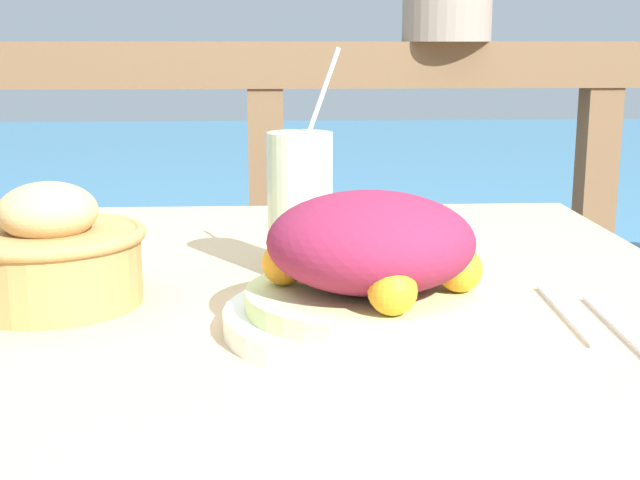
{
  "coord_description": "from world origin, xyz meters",
  "views": [
    {
      "loc": [
        0.01,
        -0.87,
        0.99
      ],
      "look_at": [
        0.06,
        -0.02,
        0.79
      ],
      "focal_mm": 50.0,
      "sensor_mm": 36.0,
      "label": 1
    }
  ],
  "objects": [
    {
      "name": "sea_backdrop",
      "position": [
        0.0,
        3.42,
        0.21
      ],
      "size": [
        12.0,
        4.0,
        0.43
      ],
      "color": "teal",
      "rests_on": "ground_plane"
    },
    {
      "name": "bread_basket",
      "position": [
        -0.2,
        -0.02,
        0.78
      ],
      "size": [
        0.18,
        0.18,
        0.12
      ],
      "color": "#AD7F47",
      "rests_on": "patio_table"
    },
    {
      "name": "patio_table",
      "position": [
        0.0,
        0.0,
        0.63
      ],
      "size": [
        0.93,
        0.98,
        0.73
      ],
      "color": "tan",
      "rests_on": "ground_plane"
    },
    {
      "name": "railing_fence",
      "position": [
        0.0,
        0.92,
        0.68
      ],
      "size": [
        2.8,
        0.08,
        0.98
      ],
      "color": "brown",
      "rests_on": "ground_plane"
    },
    {
      "name": "drink_glass",
      "position": [
        0.04,
        0.07,
        0.81
      ],
      "size": [
        0.08,
        0.07,
        0.24
      ],
      "color": "beige",
      "rests_on": "patio_table"
    },
    {
      "name": "salad_plate",
      "position": [
        0.1,
        -0.12,
        0.79
      ],
      "size": [
        0.26,
        0.26,
        0.12
      ],
      "color": "white",
      "rests_on": "patio_table"
    },
    {
      "name": "knife",
      "position": [
        0.32,
        -0.13,
        0.74
      ],
      "size": [
        0.02,
        0.18,
        0.0
      ],
      "color": "silver",
      "rests_on": "patio_table"
    },
    {
      "name": "fork",
      "position": [
        0.29,
        -0.09,
        0.74
      ],
      "size": [
        0.02,
        0.18,
        0.0
      ],
      "color": "silver",
      "rests_on": "patio_table"
    }
  ]
}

